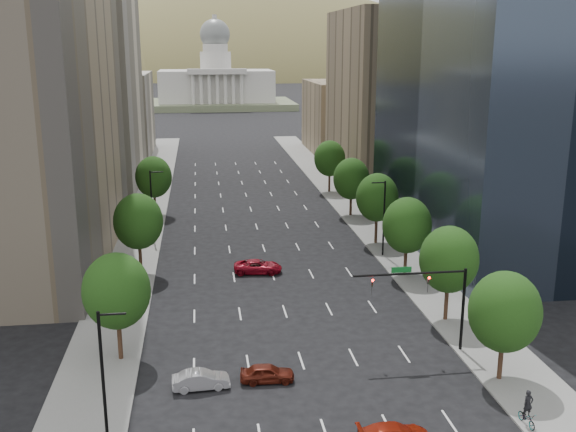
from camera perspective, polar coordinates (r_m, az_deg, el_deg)
name	(u,v)px	position (r m, az deg, el deg)	size (l,w,h in m)	color
sidewalk_left	(134,253)	(80.91, -13.11, -3.08)	(6.00, 200.00, 0.15)	slate
sidewalk_right	(387,243)	(83.68, 8.53, -2.27)	(6.00, 200.00, 0.15)	slate
midrise_cream_left	(94,84)	(121.35, -16.31, 10.85)	(14.00, 30.00, 35.00)	beige
filler_left	(119,114)	(154.62, -14.33, 8.47)	(14.00, 26.00, 18.00)	beige
parking_tan_right	(380,97)	(121.61, 7.91, 10.11)	(14.00, 30.00, 30.00)	#8C7759
filler_right	(341,117)	(154.16, 4.55, 8.48)	(14.00, 26.00, 16.00)	#8C7759
tree_right_0	(505,312)	(50.54, 18.13, -7.83)	(5.20, 5.20, 8.39)	#382316
tree_right_1	(449,260)	(59.86, 13.66, -3.66)	(5.20, 5.20, 8.75)	#382316
tree_right_2	(407,225)	(70.72, 10.19, -0.80)	(5.20, 5.20, 8.61)	#382316
tree_right_3	(377,198)	(81.81, 7.67, 1.58)	(5.20, 5.20, 8.89)	#382316
tree_right_4	(351,179)	(95.17, 5.46, 3.20)	(5.20, 5.20, 8.46)	#382316
tree_right_5	(330,158)	(110.50, 3.60, 4.95)	(5.20, 5.20, 8.75)	#382316
tree_left_0	(116,291)	(52.58, -14.52, -6.26)	(5.20, 5.20, 8.75)	#382316
tree_left_1	(138,222)	(71.50, -12.74, -0.47)	(5.20, 5.20, 8.97)	#382316
tree_left_2	(154,177)	(96.86, -11.47, 3.30)	(5.20, 5.20, 8.68)	#382316
streetlight_rn	(383,216)	(77.23, 8.20, -0.01)	(1.70, 0.20, 9.00)	black
streetlight_ls	(104,377)	(41.98, -15.54, -13.17)	(1.70, 0.20, 9.00)	black
streetlight_ln	(152,203)	(84.30, -11.60, 1.07)	(1.70, 0.20, 9.00)	black
traffic_signal	(434,292)	(53.57, 12.44, -6.40)	(9.12, 0.40, 7.38)	black
capitol	(216,86)	(267.13, -6.18, 11.08)	(60.00, 40.00, 35.20)	#596647
foothills	(244,114)	(620.78, -3.78, 8.72)	(720.00, 413.00, 263.00)	olive
car_maroon	(267,373)	(49.89, -1.80, -13.34)	(1.60, 3.97, 1.35)	#52170D
car_silver	(201,380)	(49.36, -7.49, -13.79)	(1.44, 4.12, 1.36)	#AAA9AF
car_red_far	(258,267)	(72.04, -2.60, -4.36)	(2.39, 5.19, 1.44)	maroon
cyclist	(527,414)	(47.09, 19.86, -15.68)	(0.83, 1.89, 2.43)	black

